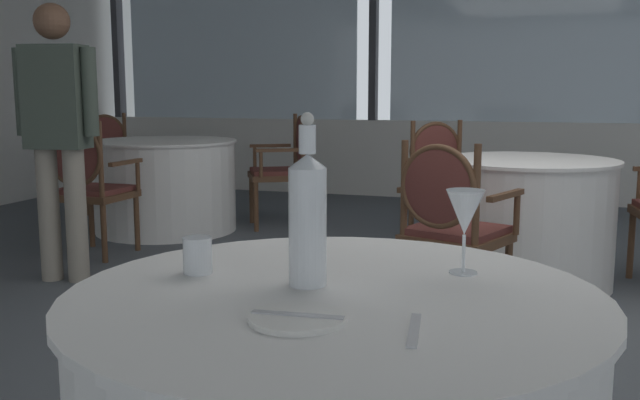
{
  "coord_description": "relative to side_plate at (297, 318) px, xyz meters",
  "views": [
    {
      "loc": [
        0.24,
        -3.4,
        1.18
      ],
      "look_at": [
        -0.22,
        -1.97,
        0.95
      ],
      "focal_mm": 39.85,
      "sensor_mm": 36.0,
      "label": 1
    }
  ],
  "objects": [
    {
      "name": "diner_person_0",
      "position": [
        -2.42,
        2.48,
        0.19
      ],
      "size": [
        0.52,
        0.25,
        1.69
      ],
      "rotation": [
        0.0,
        0.0,
        1.72
      ],
      "color": "gray",
      "rests_on": "ground_plane"
    },
    {
      "name": "background_table_2",
      "position": [
        -2.64,
        4.09,
        -0.39
      ],
      "size": [
        1.21,
        1.21,
        0.77
      ],
      "color": "white",
      "rests_on": "ground_plane"
    },
    {
      "name": "dining_chair_2_1",
      "position": [
        -2.66,
        3.06,
        -0.21
      ],
      "size": [
        0.54,
        0.48,
        0.97
      ],
      "rotation": [
        0.0,
        0.0,
        7.83
      ],
      "color": "brown",
      "rests_on": "ground_plane"
    },
    {
      "name": "dinner_fork",
      "position": [
        0.21,
        0.01,
        -0.0
      ],
      "size": [
        0.04,
        0.17,
        0.0
      ],
      "primitive_type": "cube",
      "rotation": [
        0.0,
        0.0,
        1.7
      ],
      "color": "silver",
      "rests_on": "foreground_table"
    },
    {
      "name": "butter_knife",
      "position": [
        0.0,
        0.0,
        0.01
      ],
      "size": [
        0.17,
        0.03,
        0.0
      ],
      "primitive_type": "cube",
      "rotation": [
        0.0,
        0.0,
        0.08
      ],
      "color": "silver",
      "rests_on": "foreground_table"
    },
    {
      "name": "side_plate",
      "position": [
        0.0,
        0.0,
        0.0
      ],
      "size": [
        0.18,
        0.18,
        0.01
      ],
      "primitive_type": "cylinder",
      "color": "white",
      "rests_on": "foreground_table"
    },
    {
      "name": "dining_chair_2_2",
      "position": [
        -1.73,
        4.59,
        -0.2
      ],
      "size": [
        0.62,
        0.65,
        0.97
      ],
      "rotation": [
        0.0,
        0.0,
        9.93
      ],
      "color": "brown",
      "rests_on": "ground_plane"
    },
    {
      "name": "wine_glass",
      "position": [
        0.25,
        0.43,
        0.13
      ],
      "size": [
        0.09,
        0.09,
        0.19
      ],
      "color": "white",
      "rests_on": "foreground_table"
    },
    {
      "name": "window_wall_far",
      "position": [
        0.17,
        6.63,
        0.36
      ],
      "size": [
        10.36,
        0.14,
        2.85
      ],
      "color": "silver",
      "rests_on": "ground_plane"
    },
    {
      "name": "ground_plane",
      "position": [
        0.17,
        2.24,
        -0.77
      ],
      "size": [
        15.21,
        15.21,
        0.0
      ],
      "primitive_type": "plane",
      "color": "#4C5156"
    },
    {
      "name": "dining_chair_0_0",
      "position": [
        -0.04,
        2.4,
        -0.23
      ],
      "size": [
        0.63,
        0.59,
        0.93
      ],
      "rotation": [
        0.0,
        0.0,
        7.49
      ],
      "color": "brown",
      "rests_on": "ground_plane"
    },
    {
      "name": "background_table_0",
      "position": [
        0.31,
        3.3,
        -0.39
      ],
      "size": [
        1.08,
        1.08,
        0.77
      ],
      "color": "white",
      "rests_on": "ground_plane"
    },
    {
      "name": "water_bottle",
      "position": [
        -0.06,
        0.23,
        0.15
      ],
      "size": [
        0.08,
        0.08,
        0.37
      ],
      "color": "white",
      "rests_on": "foreground_table"
    },
    {
      "name": "water_tumbler",
      "position": [
        -0.33,
        0.25,
        0.04
      ],
      "size": [
        0.07,
        0.07,
        0.08
      ],
      "primitive_type": "cylinder",
      "color": "white",
      "rests_on": "foreground_table"
    },
    {
      "name": "dining_chair_2_0",
      "position": [
        -3.52,
        4.63,
        -0.21
      ],
      "size": [
        0.63,
        0.65,
        0.96
      ],
      "rotation": [
        0.0,
        0.0,
        5.74
      ],
      "color": "brown",
      "rests_on": "ground_plane"
    },
    {
      "name": "dining_chair_0_2",
      "position": [
        -0.3,
        4.06,
        -0.22
      ],
      "size": [
        0.66,
        0.65,
        0.96
      ],
      "rotation": [
        0.0,
        0.0,
        11.68
      ],
      "color": "brown",
      "rests_on": "ground_plane"
    }
  ]
}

